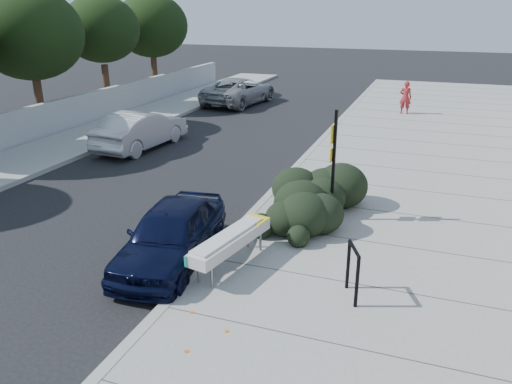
% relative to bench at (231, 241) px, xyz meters
% --- Properties ---
extents(ground, '(120.00, 120.00, 0.00)m').
position_rel_bench_xyz_m(ground, '(-0.60, 0.14, -0.73)').
color(ground, black).
rests_on(ground, ground).
extents(sidewalk_near, '(11.20, 50.00, 0.15)m').
position_rel_bench_xyz_m(sidewalk_near, '(5.00, 5.14, -0.65)').
color(sidewalk_near, gray).
rests_on(sidewalk_near, ground).
extents(sidewalk_far, '(3.00, 50.00, 0.15)m').
position_rel_bench_xyz_m(sidewalk_far, '(-10.10, 5.14, -0.65)').
color(sidewalk_far, gray).
rests_on(sidewalk_far, ground).
extents(curb_near, '(0.22, 50.00, 0.17)m').
position_rel_bench_xyz_m(curb_near, '(-0.60, 5.14, -0.64)').
color(curb_near, '#9E9E99').
rests_on(curb_near, ground).
extents(curb_far, '(0.22, 50.00, 0.17)m').
position_rel_bench_xyz_m(curb_far, '(-8.60, 5.14, -0.64)').
color(curb_far, '#9E9E99').
rests_on(curb_far, ground).
extents(tree_far_d, '(4.60, 4.60, 6.16)m').
position_rel_bench_xyz_m(tree_far_d, '(-13.10, 9.14, 3.46)').
color(tree_far_d, '#332114').
rests_on(tree_far_d, ground).
extents(tree_far_e, '(4.00, 4.00, 5.90)m').
position_rel_bench_xyz_m(tree_far_e, '(-13.10, 14.14, 3.46)').
color(tree_far_e, '#332114').
rests_on(tree_far_e, ground).
extents(tree_far_f, '(4.40, 4.40, 6.07)m').
position_rel_bench_xyz_m(tree_far_f, '(-13.10, 19.14, 3.46)').
color(tree_far_f, '#332114').
rests_on(tree_far_f, ground).
extents(bench, '(0.99, 2.45, 0.73)m').
position_rel_bench_xyz_m(bench, '(0.00, 0.00, 0.00)').
color(bench, gray).
rests_on(bench, sidewalk_near).
extents(bike_rack, '(0.33, 0.67, 1.05)m').
position_rel_bench_xyz_m(bike_rack, '(2.59, -0.36, 0.05)').
color(bike_rack, black).
rests_on(bike_rack, sidewalk_near).
extents(sign_post, '(0.13, 0.33, 2.85)m').
position_rel_bench_xyz_m(sign_post, '(1.46, 3.13, 1.03)').
color(sign_post, black).
rests_on(sign_post, sidewalk_near).
extents(hedge, '(2.23, 3.76, 1.33)m').
position_rel_bench_xyz_m(hedge, '(0.90, 3.11, 0.09)').
color(hedge, black).
rests_on(hedge, sidewalk_near).
extents(sedan_navy, '(2.05, 4.10, 1.34)m').
position_rel_bench_xyz_m(sedan_navy, '(-1.40, -0.03, -0.06)').
color(sedan_navy, black).
rests_on(sedan_navy, ground).
extents(wagon_silver, '(1.89, 4.58, 1.48)m').
position_rel_bench_xyz_m(wagon_silver, '(-7.15, 7.96, 0.01)').
color(wagon_silver, '#B1B1B6').
rests_on(wagon_silver, ground).
extents(suv_silver, '(3.18, 5.70, 1.51)m').
position_rel_bench_xyz_m(suv_silver, '(-6.99, 18.09, 0.03)').
color(suv_silver, gray).
rests_on(suv_silver, ground).
extents(pedestrian, '(0.62, 0.43, 1.64)m').
position_rel_bench_xyz_m(pedestrian, '(2.22, 17.75, 0.24)').
color(pedestrian, maroon).
rests_on(pedestrian, sidewalk_near).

